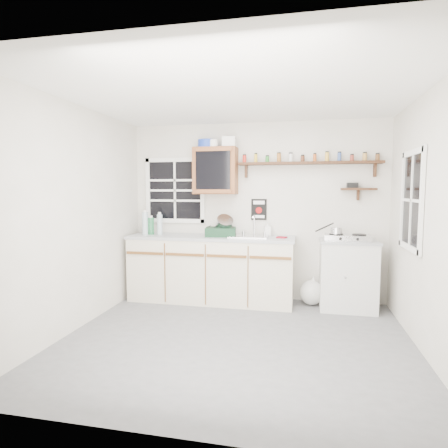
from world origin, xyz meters
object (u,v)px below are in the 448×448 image
object	(u,v)px
main_cabinet	(211,268)
spice_shelf	(309,162)
right_cabinet	(347,274)
hotplate	(348,237)
dish_rack	(222,229)
upper_cabinet	(215,171)

from	to	relation	value
main_cabinet	spice_shelf	bearing A→B (deg)	9.23
right_cabinet	hotplate	bearing A→B (deg)	-129.03
dish_rack	upper_cabinet	bearing A→B (deg)	123.49
right_cabinet	spice_shelf	xyz separation A→B (m)	(-0.52, 0.19, 1.47)
main_cabinet	spice_shelf	size ratio (longest dim) A/B	1.21
upper_cabinet	hotplate	xyz separation A→B (m)	(1.78, -0.14, -0.88)
main_cabinet	hotplate	xyz separation A→B (m)	(1.82, 0.01, 0.49)
main_cabinet	upper_cabinet	xyz separation A→B (m)	(0.03, 0.14, 1.36)
spice_shelf	hotplate	distance (m)	1.12
upper_cabinet	dish_rack	distance (m)	0.83
spice_shelf	hotplate	world-z (taller)	spice_shelf
right_cabinet	upper_cabinet	bearing A→B (deg)	176.24
main_cabinet	hotplate	world-z (taller)	hotplate
spice_shelf	hotplate	xyz separation A→B (m)	(0.51, -0.21, -0.98)
hotplate	main_cabinet	bearing A→B (deg)	-175.94
main_cabinet	right_cabinet	distance (m)	1.84
main_cabinet	upper_cabinet	bearing A→B (deg)	76.32
right_cabinet	upper_cabinet	world-z (taller)	upper_cabinet
upper_cabinet	dish_rack	xyz separation A→B (m)	(0.12, -0.14, -0.81)
upper_cabinet	spice_shelf	bearing A→B (deg)	3.11
hotplate	upper_cabinet	bearing A→B (deg)	179.45
dish_rack	spice_shelf	bearing A→B (deg)	2.70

